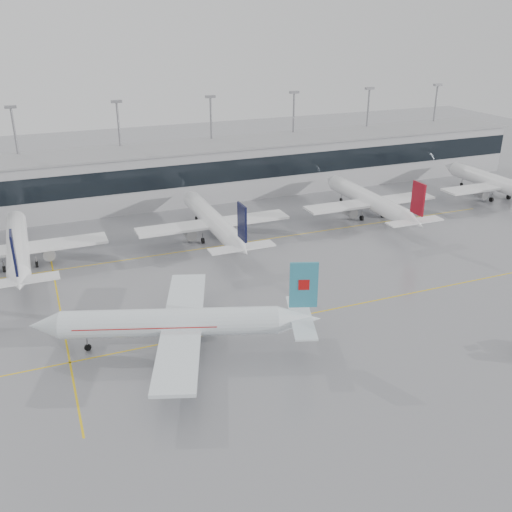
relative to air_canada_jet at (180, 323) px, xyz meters
name	(u,v)px	position (x,y,z in m)	size (l,w,h in m)	color
ground	(287,318)	(16.12, 1.97, -3.76)	(320.00, 320.00, 0.00)	gray
taxi_line_main	(287,318)	(16.12, 1.97, -3.75)	(120.00, 0.25, 0.01)	yellow
taxi_line_north	(220,246)	(16.12, 31.97, -3.75)	(120.00, 0.25, 0.01)	yellow
taxi_line_cross	(60,309)	(-13.88, 16.97, -3.75)	(0.25, 60.00, 0.01)	yellow
terminal	(175,174)	(16.12, 63.97, 2.24)	(180.00, 15.00, 12.00)	#A5A5A9
terminal_glass	(184,176)	(16.12, 56.42, 3.74)	(180.00, 0.20, 5.00)	black
terminal_roof	(174,148)	(16.12, 63.97, 8.44)	(182.00, 16.00, 0.40)	gray
light_masts	(167,138)	(16.12, 69.97, 9.59)	(156.40, 1.00, 22.60)	gray
air_canada_jet	(180,323)	(0.00, 0.00, 0.00)	(36.49, 29.89, 11.82)	white
parked_jet_b	(18,247)	(-18.88, 35.66, -0.05)	(29.64, 36.96, 11.72)	white
parked_jet_c	(213,221)	(16.12, 35.66, -0.05)	(29.64, 36.96, 11.72)	white
parked_jet_d	(370,201)	(51.12, 35.66, -0.05)	(29.64, 36.96, 11.72)	white
parked_jet_e	(499,184)	(86.12, 35.66, -0.05)	(29.64, 36.96, 11.72)	white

